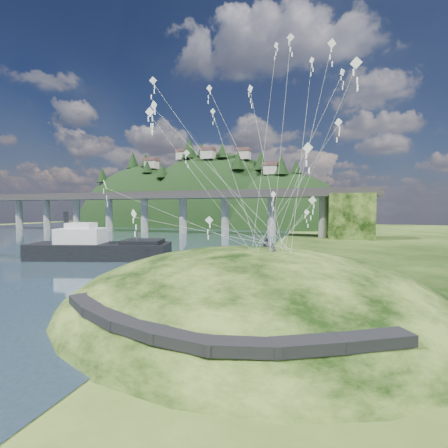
% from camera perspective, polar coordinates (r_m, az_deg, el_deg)
% --- Properties ---
extents(ground, '(320.00, 320.00, 0.00)m').
position_cam_1_polar(ground, '(29.64, -11.36, -14.09)').
color(ground, black).
rests_on(ground, ground).
extents(grass_hill, '(36.00, 32.00, 13.00)m').
position_cam_1_polar(grass_hill, '(29.14, 5.28, -17.46)').
color(grass_hill, black).
rests_on(grass_hill, ground).
extents(footpath, '(22.29, 5.84, 0.83)m').
position_cam_1_polar(footpath, '(17.55, -5.53, -19.02)').
color(footpath, black).
rests_on(footpath, ground).
extents(bridge, '(160.00, 11.00, 15.00)m').
position_cam_1_polar(bridge, '(103.01, -5.05, 3.49)').
color(bridge, '#2D2B2B').
rests_on(bridge, ground).
extents(far_ridge, '(153.00, 70.00, 94.50)m').
position_cam_1_polar(far_ridge, '(158.53, -3.31, -2.92)').
color(far_ridge, black).
rests_on(far_ridge, ground).
extents(work_barge, '(24.23, 12.57, 8.18)m').
position_cam_1_polar(work_barge, '(55.73, -22.93, -4.11)').
color(work_barge, black).
rests_on(work_barge, ground).
extents(wooden_dock, '(13.40, 2.88, 0.95)m').
position_cam_1_polar(wooden_dock, '(36.41, -9.68, -10.18)').
color(wooden_dock, '#392117').
rests_on(wooden_dock, ground).
extents(kite_flyers, '(1.93, 3.77, 1.73)m').
position_cam_1_polar(kite_flyers, '(28.80, 8.32, -2.85)').
color(kite_flyers, '#242631').
rests_on(kite_flyers, ground).
extents(kite_swarm, '(19.03, 16.47, 21.68)m').
position_cam_1_polar(kite_swarm, '(31.16, 4.74, 17.55)').
color(kite_swarm, white).
rests_on(kite_swarm, ground).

